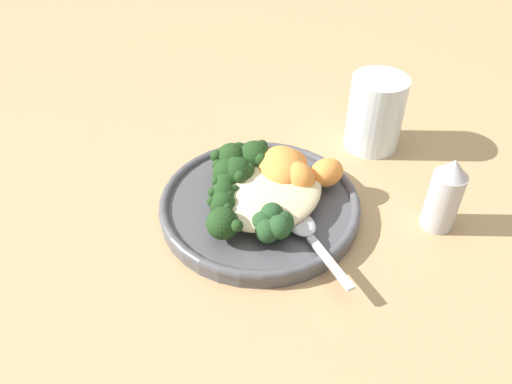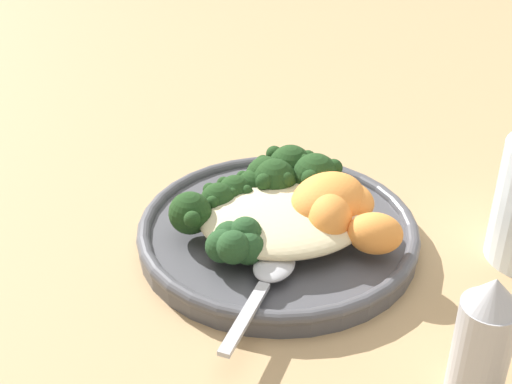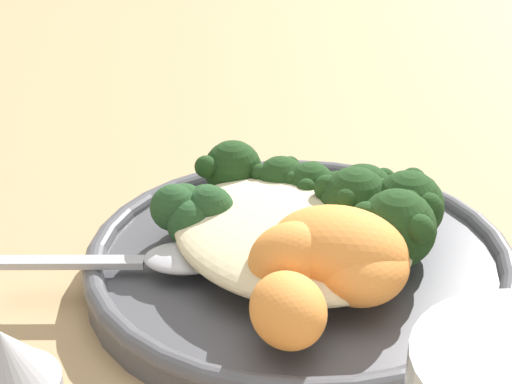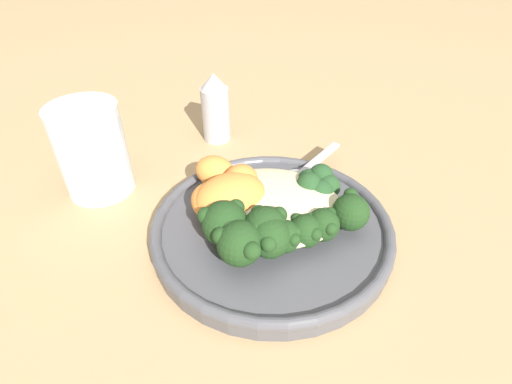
# 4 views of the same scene
# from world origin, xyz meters

# --- Properties ---
(ground_plane) EXTENTS (4.00, 4.00, 0.00)m
(ground_plane) POSITION_xyz_m (0.00, 0.00, 0.00)
(ground_plane) COLOR tan
(plate) EXTENTS (0.24, 0.24, 0.02)m
(plate) POSITION_xyz_m (0.01, 0.00, 0.01)
(plate) COLOR #4C4C51
(plate) RESTS_ON ground_plane
(quinoa_mound) EXTENTS (0.14, 0.12, 0.02)m
(quinoa_mound) POSITION_xyz_m (0.01, 0.01, 0.03)
(quinoa_mound) COLOR beige
(quinoa_mound) RESTS_ON plate
(broccoli_stalk_0) EXTENTS (0.07, 0.08, 0.04)m
(broccoli_stalk_0) POSITION_xyz_m (-0.03, -0.03, 0.04)
(broccoli_stalk_0) COLOR #ADC675
(broccoli_stalk_0) RESTS_ON plate
(broccoli_stalk_1) EXTENTS (0.05, 0.13, 0.04)m
(broccoli_stalk_1) POSITION_xyz_m (-0.01, -0.04, 0.04)
(broccoli_stalk_1) COLOR #ADC675
(broccoli_stalk_1) RESTS_ON plate
(broccoli_stalk_2) EXTENTS (0.04, 0.08, 0.04)m
(broccoli_stalk_2) POSITION_xyz_m (0.01, -0.03, 0.04)
(broccoli_stalk_2) COLOR #ADC675
(broccoli_stalk_2) RESTS_ON plate
(broccoli_stalk_3) EXTENTS (0.04, 0.09, 0.04)m
(broccoli_stalk_3) POSITION_xyz_m (0.01, -0.04, 0.04)
(broccoli_stalk_3) COLOR #ADC675
(broccoli_stalk_3) RESTS_ON plate
(broccoli_stalk_4) EXTENTS (0.05, 0.08, 0.03)m
(broccoli_stalk_4) POSITION_xyz_m (0.02, -0.03, 0.04)
(broccoli_stalk_4) COLOR #ADC675
(broccoli_stalk_4) RESTS_ON plate
(broccoli_stalk_5) EXTENTS (0.08, 0.08, 0.03)m
(broccoli_stalk_5) POSITION_xyz_m (0.03, -0.02, 0.04)
(broccoli_stalk_5) COLOR #ADC675
(broccoli_stalk_5) RESTS_ON plate
(broccoli_stalk_6) EXTENTS (0.11, 0.07, 0.03)m
(broccoli_stalk_6) POSITION_xyz_m (0.04, -0.01, 0.03)
(broccoli_stalk_6) COLOR #ADC675
(broccoli_stalk_6) RESTS_ON plate
(broccoli_stalk_7) EXTENTS (0.11, 0.04, 0.04)m
(broccoli_stalk_7) POSITION_xyz_m (0.07, 0.01, 0.04)
(broccoli_stalk_7) COLOR #ADC675
(broccoli_stalk_7) RESTS_ON plate
(sweet_potato_chunk_0) EXTENTS (0.05, 0.05, 0.03)m
(sweet_potato_chunk_0) POSITION_xyz_m (-0.06, 0.05, 0.04)
(sweet_potato_chunk_0) COLOR orange
(sweet_potato_chunk_0) RESTS_ON plate
(sweet_potato_chunk_1) EXTENTS (0.08, 0.08, 0.03)m
(sweet_potato_chunk_1) POSITION_xyz_m (-0.04, 0.00, 0.04)
(sweet_potato_chunk_1) COLOR orange
(sweet_potato_chunk_1) RESTS_ON plate
(sweet_potato_chunk_2) EXTENTS (0.04, 0.05, 0.04)m
(sweet_potato_chunk_2) POSITION_xyz_m (-0.03, 0.03, 0.04)
(sweet_potato_chunk_2) COLOR orange
(sweet_potato_chunk_2) RESTS_ON plate
(sweet_potato_chunk_3) EXTENTS (0.09, 0.09, 0.04)m
(sweet_potato_chunk_3) POSITION_xyz_m (-0.03, 0.01, 0.04)
(sweet_potato_chunk_3) COLOR orange
(sweet_potato_chunk_3) RESTS_ON plate
(kale_tuft) EXTENTS (0.05, 0.05, 0.03)m
(kale_tuft) POSITION_xyz_m (0.05, 0.04, 0.04)
(kale_tuft) COLOR #234723
(kale_tuft) RESTS_ON plate
(spoon) EXTENTS (0.08, 0.11, 0.01)m
(spoon) POSITION_xyz_m (0.03, 0.07, 0.03)
(spoon) COLOR #B7B7BC
(spoon) RESTS_ON plate
(salt_shaker) EXTENTS (0.04, 0.04, 0.09)m
(salt_shaker) POSITION_xyz_m (-0.08, 0.19, 0.05)
(salt_shaker) COLOR #B2B2B7
(salt_shaker) RESTS_ON ground_plane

